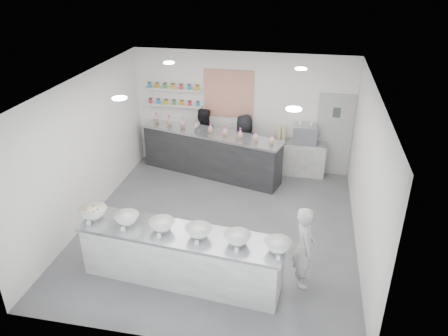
{
  "coord_description": "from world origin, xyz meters",
  "views": [
    {
      "loc": [
        1.6,
        -7.36,
        5.09
      ],
      "look_at": [
        0.05,
        0.4,
        1.18
      ],
      "focal_mm": 35.0,
      "sensor_mm": 36.0,
      "label": 1
    }
  ],
  "objects_px": {
    "espresso_ledge": "(301,158)",
    "staff_right": "(244,145)",
    "espresso_machine": "(305,134)",
    "woman_prep": "(304,247)",
    "back_bar": "(211,154)",
    "staff_left": "(203,140)",
    "prep_counter": "(181,256)"
  },
  "relations": [
    {
      "from": "espresso_ledge",
      "to": "staff_left",
      "type": "xyz_separation_m",
      "value": [
        -2.49,
        -0.18,
        0.38
      ]
    },
    {
      "from": "back_bar",
      "to": "espresso_ledge",
      "type": "xyz_separation_m",
      "value": [
        2.23,
        0.43,
        -0.12
      ]
    },
    {
      "from": "espresso_ledge",
      "to": "woman_prep",
      "type": "relative_size",
      "value": 0.82
    },
    {
      "from": "espresso_machine",
      "to": "woman_prep",
      "type": "bearing_deg",
      "value": -87.95
    },
    {
      "from": "back_bar",
      "to": "staff_left",
      "type": "height_order",
      "value": "staff_left"
    },
    {
      "from": "espresso_machine",
      "to": "staff_right",
      "type": "height_order",
      "value": "staff_right"
    },
    {
      "from": "back_bar",
      "to": "staff_left",
      "type": "distance_m",
      "value": 0.45
    },
    {
      "from": "espresso_ledge",
      "to": "back_bar",
      "type": "bearing_deg",
      "value": -169.11
    },
    {
      "from": "back_bar",
      "to": "espresso_ledge",
      "type": "relative_size",
      "value": 3.03
    },
    {
      "from": "espresso_ledge",
      "to": "staff_right",
      "type": "height_order",
      "value": "staff_right"
    },
    {
      "from": "woman_prep",
      "to": "staff_right",
      "type": "height_order",
      "value": "staff_right"
    },
    {
      "from": "woman_prep",
      "to": "staff_left",
      "type": "relative_size",
      "value": 0.89
    },
    {
      "from": "woman_prep",
      "to": "espresso_machine",
      "type": "bearing_deg",
      "value": -8.36
    },
    {
      "from": "back_bar",
      "to": "staff_left",
      "type": "bearing_deg",
      "value": 151.62
    },
    {
      "from": "back_bar",
      "to": "woman_prep",
      "type": "height_order",
      "value": "woman_prep"
    },
    {
      "from": "woman_prep",
      "to": "back_bar",
      "type": "bearing_deg",
      "value": 22.88
    },
    {
      "from": "staff_left",
      "to": "espresso_ledge",
      "type": "bearing_deg",
      "value": 178.39
    },
    {
      "from": "back_bar",
      "to": "staff_left",
      "type": "relative_size",
      "value": 2.2
    },
    {
      "from": "prep_counter",
      "to": "staff_left",
      "type": "height_order",
      "value": "staff_left"
    },
    {
      "from": "prep_counter",
      "to": "staff_right",
      "type": "distance_m",
      "value": 4.29
    },
    {
      "from": "back_bar",
      "to": "staff_right",
      "type": "height_order",
      "value": "staff_right"
    },
    {
      "from": "staff_right",
      "to": "prep_counter",
      "type": "bearing_deg",
      "value": 105.37
    },
    {
      "from": "staff_left",
      "to": "staff_right",
      "type": "distance_m",
      "value": 1.06
    },
    {
      "from": "espresso_ledge",
      "to": "staff_left",
      "type": "relative_size",
      "value": 0.73
    },
    {
      "from": "espresso_machine",
      "to": "staff_right",
      "type": "xyz_separation_m",
      "value": [
        -1.48,
        -0.18,
        -0.34
      ]
    },
    {
      "from": "espresso_ledge",
      "to": "espresso_machine",
      "type": "bearing_deg",
      "value": 0.0
    },
    {
      "from": "prep_counter",
      "to": "back_bar",
      "type": "height_order",
      "value": "back_bar"
    },
    {
      "from": "espresso_machine",
      "to": "staff_right",
      "type": "distance_m",
      "value": 1.52
    },
    {
      "from": "prep_counter",
      "to": "staff_right",
      "type": "xyz_separation_m",
      "value": [
        0.4,
        4.26,
        0.3
      ]
    },
    {
      "from": "prep_counter",
      "to": "woman_prep",
      "type": "relative_size",
      "value": 2.37
    },
    {
      "from": "prep_counter",
      "to": "woman_prep",
      "type": "height_order",
      "value": "woman_prep"
    },
    {
      "from": "staff_right",
      "to": "espresso_ledge",
      "type": "bearing_deg",
      "value": -152.14
    }
  ]
}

